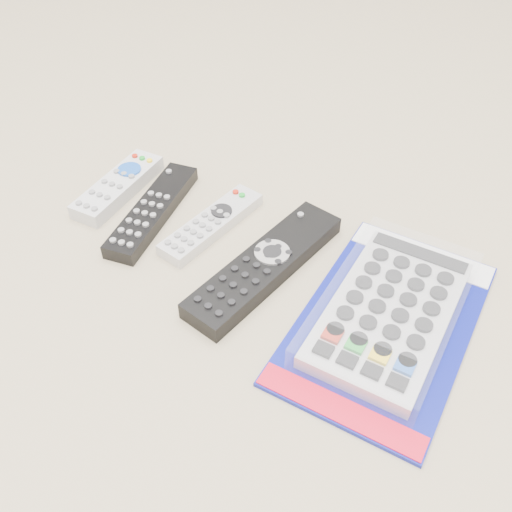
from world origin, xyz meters
The scene contains 5 objects.
remote_small_grey centered at (-0.22, 0.02, 0.01)m, with size 0.05×0.17×0.03m.
remote_slim_black centered at (-0.14, 0.00, 0.01)m, with size 0.08×0.21×0.02m.
remote_silver_dvd centered at (-0.06, 0.02, 0.01)m, with size 0.07×0.18×0.02m.
remote_large_black centered at (0.05, -0.02, 0.01)m, with size 0.11×0.26×0.03m.
jumbo_remote_packaged centered at (0.22, -0.02, 0.02)m, with size 0.19×0.31×0.04m.
Camera 1 is at (0.28, -0.48, 0.53)m, focal length 40.00 mm.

